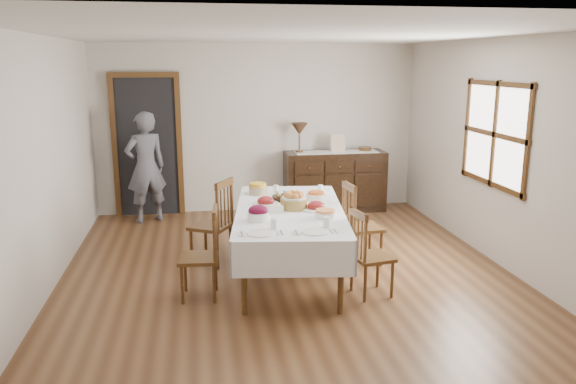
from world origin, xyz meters
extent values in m
plane|color=brown|center=(0.00, 0.00, 0.00)|extent=(6.00, 6.00, 0.00)
cube|color=silver|center=(0.00, 0.00, 2.60)|extent=(5.00, 6.00, 0.02)
cube|color=beige|center=(0.00, 3.00, 1.30)|extent=(5.00, 0.02, 2.60)
cube|color=beige|center=(0.00, -3.00, 1.30)|extent=(5.00, 0.02, 2.60)
cube|color=beige|center=(-2.50, 0.00, 1.30)|extent=(0.02, 6.00, 2.60)
cube|color=beige|center=(2.50, 0.00, 1.30)|extent=(0.02, 6.00, 2.60)
cube|color=white|center=(2.49, 0.30, 1.50)|extent=(0.02, 1.30, 1.10)
cube|color=#4C2F15|center=(2.48, 0.30, 1.50)|extent=(0.03, 1.46, 1.26)
cube|color=black|center=(-1.70, 2.96, 1.05)|extent=(0.90, 0.06, 2.10)
cube|color=#4C2F15|center=(-1.70, 2.94, 1.05)|extent=(1.04, 0.08, 2.18)
cube|color=white|center=(0.01, 0.05, 0.75)|extent=(1.39, 2.34, 0.04)
cylinder|color=#4C2F15|center=(-0.57, -0.84, 0.36)|extent=(0.06, 0.06, 0.71)
cylinder|color=#4C2F15|center=(0.33, -0.96, 0.36)|extent=(0.06, 0.06, 0.71)
cylinder|color=#4C2F15|center=(-0.31, 1.05, 0.36)|extent=(0.06, 0.06, 0.71)
cylinder|color=#4C2F15|center=(0.59, 0.93, 0.36)|extent=(0.06, 0.06, 0.71)
cube|color=white|center=(-0.55, 0.12, 0.60)|extent=(0.32, 2.23, 0.34)
cube|color=white|center=(0.57, -0.03, 0.60)|extent=(0.32, 2.23, 0.34)
cube|color=white|center=(-0.14, -1.06, 0.60)|extent=(1.14, 0.17, 0.34)
cube|color=white|center=(0.16, 1.15, 0.60)|extent=(1.14, 0.17, 0.34)
cube|color=#4C2F15|center=(-0.98, -0.36, 0.41)|extent=(0.42, 0.42, 0.04)
cylinder|color=#4C2F15|center=(-1.13, -0.19, 0.20)|extent=(0.03, 0.03, 0.39)
cylinder|color=#4C2F15|center=(-1.15, -0.51, 0.20)|extent=(0.03, 0.03, 0.39)
cylinder|color=#4C2F15|center=(-0.81, -0.22, 0.20)|extent=(0.03, 0.03, 0.39)
cylinder|color=#4C2F15|center=(-0.84, -0.53, 0.20)|extent=(0.03, 0.03, 0.39)
cylinder|color=#4C2F15|center=(-0.80, -0.21, 0.67)|extent=(0.04, 0.04, 0.52)
cylinder|color=#4C2F15|center=(-0.82, -0.54, 0.67)|extent=(0.04, 0.04, 0.52)
cube|color=#4C2F15|center=(-0.81, -0.38, 0.89)|extent=(0.07, 0.37, 0.07)
cylinder|color=#4C2F15|center=(-0.80, -0.30, 0.65)|extent=(0.02, 0.02, 0.42)
cylinder|color=#4C2F15|center=(-0.81, -0.38, 0.65)|extent=(0.02, 0.02, 0.42)
cylinder|color=#4C2F15|center=(-0.82, -0.46, 0.65)|extent=(0.02, 0.02, 0.42)
cube|color=#4C2F15|center=(-0.83, 0.62, 0.45)|extent=(0.57, 0.57, 0.04)
cylinder|color=#4C2F15|center=(-0.90, 0.85, 0.22)|extent=(0.04, 0.04, 0.43)
cylinder|color=#4C2F15|center=(-1.07, 0.56, 0.22)|extent=(0.04, 0.04, 0.43)
cylinder|color=#4C2F15|center=(-0.60, 0.68, 0.22)|extent=(0.04, 0.04, 0.43)
cylinder|color=#4C2F15|center=(-0.77, 0.39, 0.22)|extent=(0.04, 0.04, 0.43)
cylinder|color=#4C2F15|center=(-0.58, 0.68, 0.73)|extent=(0.04, 0.04, 0.56)
cylinder|color=#4C2F15|center=(-0.76, 0.37, 0.73)|extent=(0.04, 0.04, 0.56)
cube|color=#4C2F15|center=(-0.67, 0.52, 0.97)|extent=(0.23, 0.37, 0.08)
cylinder|color=#4C2F15|center=(-0.62, 0.60, 0.71)|extent=(0.02, 0.02, 0.46)
cylinder|color=#4C2F15|center=(-0.67, 0.52, 0.71)|extent=(0.02, 0.02, 0.46)
cylinder|color=#4C2F15|center=(-0.71, 0.45, 0.71)|extent=(0.02, 0.02, 0.46)
cube|color=#4C2F15|center=(0.75, -0.58, 0.40)|extent=(0.43, 0.43, 0.04)
cylinder|color=#4C2F15|center=(0.93, -0.70, 0.19)|extent=(0.03, 0.03, 0.38)
cylinder|color=#4C2F15|center=(0.88, -0.40, 0.19)|extent=(0.03, 0.03, 0.38)
cylinder|color=#4C2F15|center=(0.63, -0.75, 0.19)|extent=(0.03, 0.03, 0.38)
cylinder|color=#4C2F15|center=(0.58, -0.46, 0.19)|extent=(0.03, 0.03, 0.38)
cylinder|color=#4C2F15|center=(0.62, -0.77, 0.65)|extent=(0.04, 0.04, 0.50)
cylinder|color=#4C2F15|center=(0.56, -0.45, 0.65)|extent=(0.04, 0.04, 0.50)
cube|color=#4C2F15|center=(0.59, -0.61, 0.86)|extent=(0.10, 0.36, 0.07)
cylinder|color=#4C2F15|center=(0.60, -0.69, 0.63)|extent=(0.02, 0.02, 0.41)
cylinder|color=#4C2F15|center=(0.59, -0.61, 0.63)|extent=(0.02, 0.02, 0.41)
cylinder|color=#4C2F15|center=(0.57, -0.53, 0.63)|extent=(0.02, 0.02, 0.41)
cube|color=#4C2F15|center=(0.93, 0.32, 0.43)|extent=(0.44, 0.44, 0.04)
cylinder|color=#4C2F15|center=(1.11, 0.18, 0.21)|extent=(0.03, 0.03, 0.41)
cylinder|color=#4C2F15|center=(1.07, 0.50, 0.21)|extent=(0.03, 0.03, 0.41)
cylinder|color=#4C2F15|center=(0.78, 0.14, 0.21)|extent=(0.03, 0.03, 0.41)
cylinder|color=#4C2F15|center=(0.75, 0.47, 0.21)|extent=(0.03, 0.03, 0.41)
cylinder|color=#4C2F15|center=(0.76, 0.13, 0.70)|extent=(0.04, 0.04, 0.54)
cylinder|color=#4C2F15|center=(0.73, 0.48, 0.70)|extent=(0.04, 0.04, 0.54)
cube|color=#4C2F15|center=(0.74, 0.31, 0.93)|extent=(0.08, 0.39, 0.08)
cylinder|color=#4C2F15|center=(0.75, 0.22, 0.68)|extent=(0.02, 0.02, 0.44)
cylinder|color=#4C2F15|center=(0.74, 0.31, 0.68)|extent=(0.02, 0.02, 0.44)
cylinder|color=#4C2F15|center=(0.74, 0.39, 0.68)|extent=(0.02, 0.02, 0.44)
cube|color=black|center=(1.18, 2.72, 0.47)|extent=(1.57, 0.52, 0.94)
cube|color=black|center=(0.71, 2.45, 0.76)|extent=(0.44, 0.02, 0.19)
sphere|color=brown|center=(0.71, 2.43, 0.76)|extent=(0.03, 0.03, 0.03)
cube|color=black|center=(1.18, 2.45, 0.76)|extent=(0.44, 0.02, 0.19)
sphere|color=brown|center=(1.18, 2.43, 0.76)|extent=(0.03, 0.03, 0.03)
cube|color=black|center=(1.65, 2.45, 0.76)|extent=(0.44, 0.02, 0.19)
sphere|color=brown|center=(1.65, 2.43, 0.76)|extent=(0.03, 0.03, 0.03)
imported|color=#53545E|center=(-1.71, 2.55, 0.87)|extent=(0.64, 0.53, 1.74)
cylinder|color=olive|center=(0.06, 0.05, 0.83)|extent=(0.29, 0.29, 0.11)
cylinder|color=silver|center=(0.06, 0.05, 0.90)|extent=(0.26, 0.26, 0.02)
sphere|color=#BF7632|center=(0.13, 0.05, 0.93)|extent=(0.08, 0.08, 0.08)
sphere|color=#BF7632|center=(0.11, 0.10, 0.93)|extent=(0.08, 0.08, 0.08)
sphere|color=#BF7632|center=(0.06, 0.12, 0.93)|extent=(0.08, 0.08, 0.08)
sphere|color=#BF7632|center=(0.00, 0.10, 0.93)|extent=(0.08, 0.08, 0.08)
sphere|color=#BF7632|center=(-0.02, 0.05, 0.93)|extent=(0.08, 0.08, 0.08)
sphere|color=#BF7632|center=(0.00, 0.00, 0.93)|extent=(0.08, 0.08, 0.08)
sphere|color=#BF7632|center=(0.06, -0.02, 0.93)|extent=(0.08, 0.08, 0.08)
sphere|color=#BF7632|center=(0.11, 0.00, 0.93)|extent=(0.08, 0.08, 0.08)
cylinder|color=black|center=(0.01, 0.46, 0.80)|extent=(0.28, 0.28, 0.05)
ellipsoid|color=pink|center=(0.09, 0.46, 0.84)|extent=(0.05, 0.05, 0.06)
ellipsoid|color=#66BFE9|center=(0.03, 0.53, 0.84)|extent=(0.05, 0.05, 0.06)
ellipsoid|color=#97EB7E|center=(-0.05, 0.50, 0.84)|extent=(0.05, 0.05, 0.06)
ellipsoid|color=#EDB85A|center=(-0.05, 0.41, 0.84)|extent=(0.05, 0.05, 0.06)
ellipsoid|color=#CA8FD7|center=(0.03, 0.38, 0.84)|extent=(0.05, 0.05, 0.06)
cylinder|color=white|center=(-0.22, 0.29, 0.78)|extent=(0.29, 0.29, 0.01)
ellipsoid|color=maroon|center=(-0.22, 0.29, 0.81)|extent=(0.19, 0.16, 0.11)
cylinder|color=white|center=(0.28, -0.03, 0.78)|extent=(0.32, 0.32, 0.02)
ellipsoid|color=maroon|center=(0.28, -0.03, 0.81)|extent=(0.19, 0.16, 0.11)
cylinder|color=white|center=(-0.37, -0.34, 0.81)|extent=(0.22, 0.22, 0.08)
ellipsoid|color=#560824|center=(-0.37, -0.34, 0.88)|extent=(0.20, 0.17, 0.11)
cylinder|color=white|center=(0.38, 0.43, 0.81)|extent=(0.23, 0.23, 0.06)
cylinder|color=#DA5921|center=(0.38, 0.43, 0.85)|extent=(0.18, 0.18, 0.03)
cylinder|color=tan|center=(-0.25, 0.79, 0.82)|extent=(0.22, 0.22, 0.10)
cylinder|color=gold|center=(-0.25, 0.79, 0.89)|extent=(0.20, 0.20, 0.04)
cylinder|color=white|center=(0.31, -0.34, 0.80)|extent=(0.21, 0.21, 0.06)
cylinder|color=#E9864D|center=(0.31, -0.34, 0.84)|extent=(0.20, 0.20, 0.02)
cube|color=white|center=(-0.15, -0.07, 0.81)|extent=(0.15, 0.11, 0.07)
cylinder|color=white|center=(-0.41, -0.80, 0.78)|extent=(0.25, 0.25, 0.01)
cube|color=silver|center=(-0.58, -0.80, 0.78)|extent=(0.10, 0.13, 0.01)
cube|color=#BBBBBF|center=(-0.58, -0.80, 0.78)|extent=(0.04, 0.16, 0.01)
cube|color=#BBBBBF|center=(-0.25, -0.80, 0.78)|extent=(0.04, 0.18, 0.01)
cube|color=#BBBBBF|center=(-0.21, -0.80, 0.78)|extent=(0.04, 0.14, 0.01)
cylinder|color=white|center=(-0.26, -0.65, 0.82)|extent=(0.07, 0.07, 0.10)
cylinder|color=white|center=(0.10, -0.83, 0.78)|extent=(0.25, 0.25, 0.01)
cube|color=silver|center=(-0.07, -0.83, 0.78)|extent=(0.10, 0.13, 0.01)
cube|color=#BBBBBF|center=(-0.07, -0.83, 0.78)|extent=(0.04, 0.16, 0.01)
cube|color=#BBBBBF|center=(0.26, -0.83, 0.78)|extent=(0.04, 0.18, 0.01)
cube|color=#BBBBBF|center=(0.30, -0.83, 0.78)|extent=(0.04, 0.14, 0.01)
cylinder|color=white|center=(0.25, -0.68, 0.82)|extent=(0.07, 0.07, 0.10)
cylinder|color=white|center=(-0.04, 0.76, 0.83)|extent=(0.07, 0.07, 0.11)
cylinder|color=white|center=(0.51, 0.76, 0.82)|extent=(0.06, 0.06, 0.09)
cube|color=silver|center=(1.19, 2.68, 0.95)|extent=(1.30, 0.35, 0.01)
cylinder|color=brown|center=(0.61, 2.73, 0.96)|extent=(0.12, 0.12, 0.03)
cylinder|color=brown|center=(0.61, 2.73, 1.10)|extent=(0.02, 0.02, 0.25)
cone|color=#402A1B|center=(0.61, 2.73, 1.31)|extent=(0.26, 0.26, 0.18)
cube|color=#C3A890|center=(1.21, 2.66, 1.08)|extent=(0.22, 0.08, 0.28)
cylinder|color=#4C2F15|center=(1.67, 2.74, 0.97)|extent=(0.20, 0.20, 0.06)
camera|label=1|loc=(-0.96, -5.74, 2.34)|focal=35.00mm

